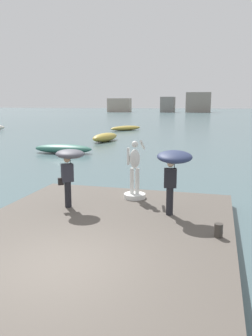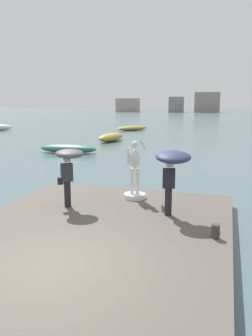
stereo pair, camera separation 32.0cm
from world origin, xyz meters
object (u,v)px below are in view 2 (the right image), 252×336
object	(u,v)px
mooring_bollard	(215,231)
boat_far	(68,149)
onlooker_left	(69,162)
boat_rightward	(111,137)
statue_white_figure	(135,178)
onlooker_right	(172,164)
boat_mid	(133,128)

from	to	relation	value
mooring_bollard	boat_far	size ratio (longest dim) A/B	0.08
onlooker_left	boat_rightward	bearing A→B (deg)	105.81
statue_white_figure	boat_rightward	xyz separation A→B (m)	(-8.22, 20.91, -0.75)
boat_far	boat_rightward	size ratio (longest dim) A/B	1.00
boat_far	boat_rightward	bearing A→B (deg)	86.80
statue_white_figure	mooring_bollard	bearing A→B (deg)	-45.48
onlooker_right	boat_mid	xyz separation A→B (m)	(-11.49, 36.50, -1.70)
statue_white_figure	onlooker_left	distance (m)	2.56
onlooker_left	boat_rightward	distance (m)	23.44
statue_white_figure	boat_mid	size ratio (longest dim) A/B	0.42
onlooker_right	boat_mid	bearing A→B (deg)	107.48
boat_rightward	onlooker_left	bearing A→B (deg)	-74.19
onlooker_right	mooring_bollard	distance (m)	2.53
onlooker_right	boat_far	world-z (taller)	onlooker_right
onlooker_left	boat_mid	distance (m)	37.48
onlooker_right	mooring_bollard	xyz separation A→B (m)	(1.41, -1.53, -1.45)
onlooker_right	boat_mid	world-z (taller)	onlooker_right
onlooker_right	boat_rightward	xyz separation A→B (m)	(-9.82, 22.44, -1.61)
statue_white_figure	boat_rightward	size ratio (longest dim) A/B	0.46
boat_rightward	boat_mid	bearing A→B (deg)	96.79
statue_white_figure	boat_far	distance (m)	15.02
onlooker_left	boat_rightward	xyz separation A→B (m)	(-6.37, 22.51, -1.51)
statue_white_figure	onlooker_left	world-z (taller)	statue_white_figure
mooring_bollard	boat_rightward	xyz separation A→B (m)	(-11.23, 23.97, -0.16)
boat_far	boat_rightward	world-z (taller)	boat_rightward
boat_far	onlooker_right	bearing A→B (deg)	-53.12
boat_far	mooring_bollard	bearing A→B (deg)	-52.50
onlooker_left	boat_far	world-z (taller)	onlooker_left
mooring_bollard	boat_far	distance (m)	19.24
onlooker_right	boat_rightward	distance (m)	24.54
onlooker_right	boat_far	bearing A→B (deg)	126.88
mooring_bollard	boat_mid	distance (m)	40.16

